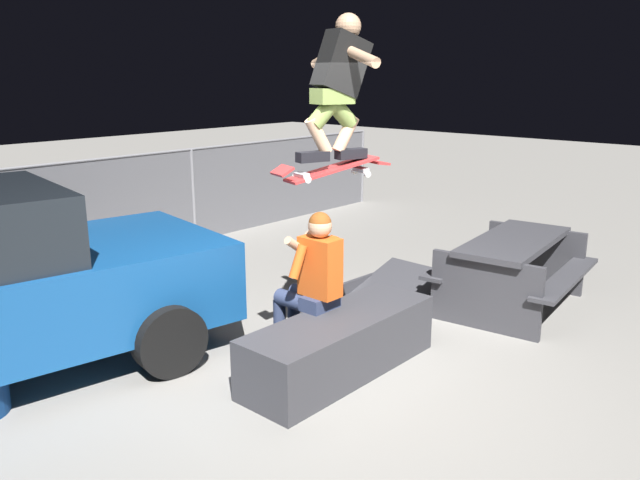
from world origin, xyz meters
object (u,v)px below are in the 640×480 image
object	(u,v)px
skater_airborne	(339,81)
ledge_box_main	(340,345)
person_sitting_on_ledge	(311,278)
picnic_table_back	(513,261)
kicker_ramp	(390,297)
skateboard	(332,169)

from	to	relation	value
skater_airborne	ledge_box_main	bearing A→B (deg)	-132.60
person_sitting_on_ledge	picnic_table_back	xyz separation A→B (m)	(2.37, -0.72, -0.24)
kicker_ramp	picnic_table_back	xyz separation A→B (m)	(0.78, -1.01, 0.43)
ledge_box_main	skater_airborne	distance (m)	2.13
kicker_ramp	ledge_box_main	bearing A→B (deg)	-157.92
person_sitting_on_ledge	kicker_ramp	size ratio (longest dim) A/B	1.04
ledge_box_main	picnic_table_back	size ratio (longest dim) A/B	1.01
ledge_box_main	picnic_table_back	distance (m)	2.44
person_sitting_on_ledge	skateboard	bearing A→B (deg)	-66.68
picnic_table_back	ledge_box_main	bearing A→B (deg)	171.48
skateboard	skater_airborne	world-z (taller)	skater_airborne
skateboard	kicker_ramp	world-z (taller)	skateboard
skateboard	skater_airborne	bearing A→B (deg)	-17.23
person_sitting_on_ledge	skateboard	size ratio (longest dim) A/B	1.29
skater_airborne	picnic_table_back	world-z (taller)	skater_airborne
ledge_box_main	picnic_table_back	bearing A→B (deg)	-8.52
skater_airborne	kicker_ramp	size ratio (longest dim) A/B	0.88
skateboard	picnic_table_back	world-z (taller)	skateboard
ledge_box_main	skateboard	distance (m)	1.44
skateboard	picnic_table_back	distance (m)	2.63
ledge_box_main	skater_airborne	world-z (taller)	skater_airborne
skater_airborne	person_sitting_on_ledge	bearing A→B (deg)	124.24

